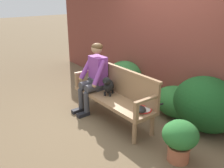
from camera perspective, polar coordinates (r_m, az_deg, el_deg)
The scene contains 14 objects.
ground_plane at distance 4.56m, azimuth -0.00°, elevation -8.10°, with size 40.00×40.00×0.00m, color brown.
brick_garden_fence at distance 5.08m, azimuth 13.18°, elevation 9.64°, with size 8.00×0.30×2.54m, color brown.
hedge_bush_far_right at distance 4.73m, azimuth 14.99°, elevation -4.02°, with size 0.98×0.75×0.55m, color #286B2D.
hedge_bush_mid_left at distance 4.34m, azimuth 20.81°, elevation -4.34°, with size 1.14×0.92×0.91m, color #194C1E.
hedge_bush_mid_right at distance 5.72m, azimuth 2.90°, elevation 1.80°, with size 0.85×0.83×0.69m, color #337538.
garden_bench at distance 4.39m, azimuth -0.00°, elevation -3.75°, with size 1.78×0.50×0.44m.
bench_backrest at distance 4.40m, azimuth 2.27°, elevation 0.66°, with size 1.82×0.06×0.50m.
bench_armrest_left_end at distance 4.91m, azimuth -6.83°, elevation 2.02°, with size 0.06×0.50×0.28m.
bench_armrest_right_end at distance 3.65m, azimuth 7.02°, elevation -4.74°, with size 0.06×0.50×0.28m.
person_seated at distance 4.66m, azimuth -4.02°, elevation 2.05°, with size 0.56×0.65×1.31m.
dog_on_bench at distance 4.39m, azimuth -0.88°, elevation -0.35°, with size 0.29×0.35×0.37m.
tennis_racket at distance 3.95m, azimuth 7.35°, elevation -5.75°, with size 0.32×0.58×0.03m.
baseball_glove at distance 3.86m, azimuth 6.52°, elevation -5.79°, with size 0.22×0.17×0.09m, color black.
potted_plant at distance 3.50m, azimuth 15.33°, elevation -11.89°, with size 0.49×0.49×0.59m.
Camera 1 is at (3.18, -2.42, 2.19)m, focal length 39.88 mm.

